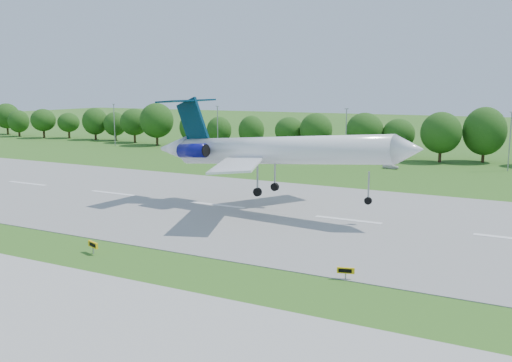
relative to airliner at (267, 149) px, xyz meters
name	(u,v)px	position (x,y,z in m)	size (l,w,h in m)	color
ground	(260,276)	(11.95, -25.15, -8.72)	(600.00, 600.00, 0.00)	#2A5917
runway	(348,220)	(11.95, -0.15, -8.68)	(400.00, 45.00, 0.08)	gray
taxiway	(133,357)	(11.95, -43.15, -8.68)	(400.00, 23.00, 0.08)	#ADADA8
tree_line	(443,135)	(11.95, 66.85, -2.53)	(288.40, 8.40, 10.40)	#382314
light_poles	(423,137)	(9.45, 56.85, -2.38)	(175.90, 0.25, 12.19)	gray
airliner	(267,149)	(0.00, 0.00, 0.00)	(41.12, 29.81, 13.31)	white
taxi_sign_left	(93,245)	(-6.90, -26.91, -7.77)	(1.79, 0.81, 1.29)	gray
taxi_sign_centre	(346,271)	(19.24, -22.30, -7.88)	(1.60, 0.60, 1.13)	gray
service_vehicle_a	(221,151)	(-41.37, 55.60, -8.15)	(1.21, 3.46, 1.14)	white
service_vehicle_b	(391,166)	(4.70, 48.95, -8.15)	(1.34, 3.34, 1.14)	silver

